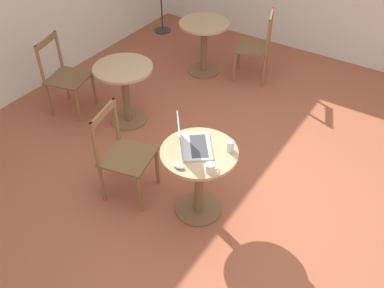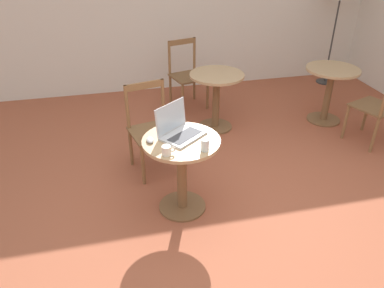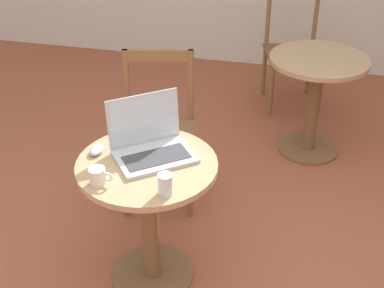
# 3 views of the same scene
# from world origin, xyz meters

# --- Properties ---
(ground_plane) EXTENTS (16.00, 16.00, 0.00)m
(ground_plane) POSITION_xyz_m (0.00, 0.00, 0.00)
(ground_plane) COLOR #9E5138
(cafe_table_near) EXTENTS (0.66, 0.66, 0.72)m
(cafe_table_near) POSITION_xyz_m (-0.35, 0.27, 0.50)
(cafe_table_near) COLOR brown
(cafe_table_near) RESTS_ON ground_plane
(cafe_table_mid) EXTENTS (0.66, 0.66, 0.72)m
(cafe_table_mid) POSITION_xyz_m (1.84, 1.60, 0.50)
(cafe_table_mid) COLOR brown
(cafe_table_mid) RESTS_ON ground_plane
(cafe_table_far) EXTENTS (0.66, 0.66, 0.72)m
(cafe_table_far) POSITION_xyz_m (0.38, 1.73, 0.50)
(cafe_table_far) COLOR brown
(cafe_table_far) RESTS_ON ground_plane
(chair_near_back) EXTENTS (0.52, 0.52, 0.92)m
(chair_near_back) POSITION_xyz_m (-0.52, 0.99, 0.46)
(chair_near_back) COLOR brown
(chair_near_back) RESTS_ON ground_plane
(chair_mid_front) EXTENTS (0.56, 0.56, 0.92)m
(chair_mid_front) POSITION_xyz_m (2.08, 0.94, 0.46)
(chair_mid_front) COLOR brown
(chair_mid_front) RESTS_ON ground_plane
(chair_far_back) EXTENTS (0.54, 0.54, 0.92)m
(chair_far_back) POSITION_xyz_m (0.17, 2.47, 0.46)
(chair_far_back) COLOR brown
(chair_far_back) RESTS_ON ground_plane
(laptop) EXTENTS (0.45, 0.43, 0.27)m
(laptop) POSITION_xyz_m (-0.36, 0.35, 0.77)
(laptop) COLOR #B7B7BC
(laptop) RESTS_ON cafe_table_near
(mouse) EXTENTS (0.06, 0.10, 0.03)m
(mouse) POSITION_xyz_m (-0.61, 0.30, 0.73)
(mouse) COLOR #B7B7BC
(mouse) RESTS_ON cafe_table_near
(mug) EXTENTS (0.11, 0.07, 0.08)m
(mug) POSITION_xyz_m (-0.51, 0.07, 0.76)
(mug) COLOR silver
(mug) RESTS_ON cafe_table_near
(drinking_glass) EXTENTS (0.06, 0.06, 0.10)m
(drinking_glass) POSITION_xyz_m (-0.20, 0.07, 0.77)
(drinking_glass) COLOR silver
(drinking_glass) RESTS_ON cafe_table_near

